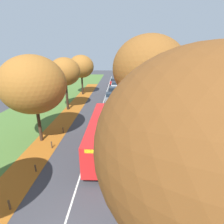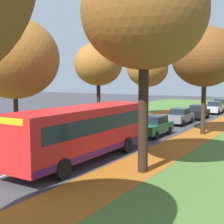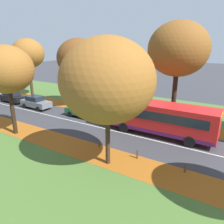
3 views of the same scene
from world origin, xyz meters
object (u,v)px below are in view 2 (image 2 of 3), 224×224
(tree_left_near, at_px, (14,59))
(tree_left_mid, at_px, (98,64))
(bollard_fifth, at_px, (54,137))
(car_silver_fourth_in_line, at_px, (215,108))
(tree_left_far, at_px, (148,68))
(tree_right_near, at_px, (144,13))
(car_black_third_in_line, at_px, (198,112))
(car_grey_following, at_px, (180,116))
(bollard_fourth, at_px, (16,145))
(bus, at_px, (83,130))
(tree_right_mid, at_px, (205,57))
(car_red_trailing, at_px, (221,105))
(car_green_lead, at_px, (154,126))

(tree_left_near, height_order, tree_left_mid, tree_left_near)
(bollard_fifth, xyz_separation_m, car_silver_fourth_in_line, (5.29, 25.19, 0.49))
(tree_left_far, distance_m, tree_right_near, 24.46)
(tree_left_far, relative_size, car_black_third_in_line, 1.94)
(tree_right_near, distance_m, car_grey_following, 18.46)
(tree_left_near, distance_m, car_silver_fourth_in_line, 28.50)
(tree_right_near, height_order, bollard_fourth, tree_right_near)
(bollard_fifth, bearing_deg, tree_left_near, -131.38)
(tree_left_far, relative_size, bollard_fourth, 11.47)
(tree_left_near, xyz_separation_m, bus, (6.76, -1.16, -4.23))
(tree_left_far, relative_size, bus, 0.79)
(car_black_third_in_line, bearing_deg, car_grey_following, -92.97)
(tree_left_far, xyz_separation_m, bollard_fourth, (1.44, -22.22, -5.51))
(bus, distance_m, car_grey_following, 16.44)
(bus, bearing_deg, bollard_fourth, -175.92)
(tree_right_near, distance_m, bus, 7.01)
(tree_left_far, xyz_separation_m, tree_right_mid, (9.82, -9.94, 0.44))
(car_grey_following, bearing_deg, tree_left_mid, -143.24)
(tree_left_near, height_order, car_red_trailing, tree_left_near)
(car_black_third_in_line, bearing_deg, car_green_lead, -89.00)
(car_green_lead, relative_size, car_red_trailing, 0.99)
(bollard_fifth, height_order, bus, bus)
(bollard_fifth, distance_m, car_green_lead, 7.94)
(car_silver_fourth_in_line, bearing_deg, tree_left_near, -104.48)
(tree_right_mid, height_order, car_black_third_in_line, tree_right_mid)
(car_black_third_in_line, bearing_deg, tree_left_near, -108.24)
(tree_left_mid, distance_m, tree_right_near, 15.95)
(bollard_fifth, distance_m, car_silver_fourth_in_line, 25.75)
(bollard_fifth, xyz_separation_m, car_green_lead, (5.25, 5.93, 0.49))
(car_green_lead, bearing_deg, tree_left_mid, 160.74)
(car_grey_following, bearing_deg, tree_left_near, -113.01)
(tree_left_near, bearing_deg, tree_right_near, -7.66)
(car_red_trailing, bearing_deg, tree_right_mid, -80.84)
(bollard_fifth, height_order, car_grey_following, car_grey_following)
(tree_left_near, height_order, bus, tree_left_near)
(tree_left_mid, height_order, car_grey_following, tree_left_mid)
(car_grey_following, distance_m, car_silver_fourth_in_line, 11.90)
(tree_right_near, xyz_separation_m, car_silver_fourth_in_line, (-3.55, 28.56, -6.77))
(tree_left_mid, xyz_separation_m, car_green_lead, (7.06, -2.47, -5.16))
(tree_left_near, height_order, car_green_lead, tree_left_near)
(car_black_third_in_line, distance_m, car_red_trailing, 12.22)
(tree_left_mid, xyz_separation_m, tree_right_near, (10.65, -11.77, 1.62))
(car_grey_following, height_order, car_black_third_in_line, same)
(tree_left_mid, distance_m, car_grey_following, 9.69)
(tree_left_near, relative_size, car_silver_fourth_in_line, 2.06)
(tree_left_mid, xyz_separation_m, car_black_third_in_line, (6.84, 10.14, -5.16))
(tree_right_near, distance_m, bollard_fifth, 11.93)
(car_silver_fourth_in_line, bearing_deg, car_green_lead, -90.12)
(tree_left_far, height_order, bollard_fifth, tree_left_far)
(tree_left_mid, xyz_separation_m, car_grey_following, (6.57, 4.91, -5.16))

